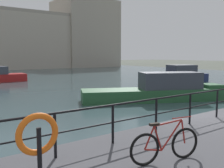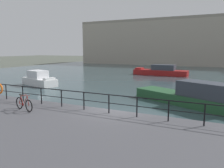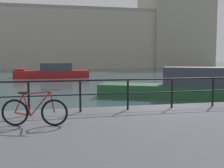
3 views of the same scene
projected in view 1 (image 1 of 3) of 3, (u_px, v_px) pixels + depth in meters
name	position (u px, v px, depth m)	size (l,w,h in m)	color
ground_plane	(197.00, 132.00, 10.43)	(240.00, 240.00, 0.00)	#4C5147
water_basin	(6.00, 78.00, 34.62)	(80.00, 60.00, 0.01)	#33474C
harbor_building	(8.00, 39.00, 56.92)	(67.22, 12.81, 17.11)	#A89E8E
moored_white_yacht	(161.00, 90.00, 17.57)	(9.90, 6.22, 1.93)	#23512D
moored_small_launch	(179.00, 75.00, 30.20)	(6.84, 4.50, 1.95)	navy
quay_railing	(217.00, 98.00, 9.72)	(26.45, 0.07, 1.08)	black
parked_bicycle	(165.00, 145.00, 5.66)	(1.73, 0.47, 0.98)	black
life_ring_stand	(38.00, 137.00, 4.37)	(0.75, 0.16, 1.40)	black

